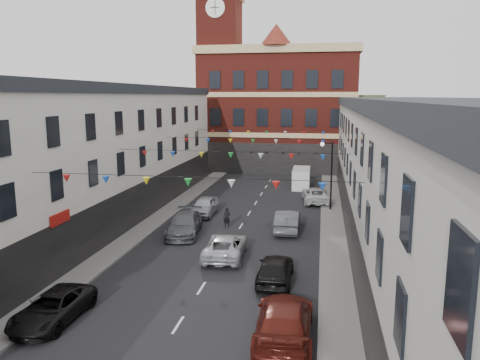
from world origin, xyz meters
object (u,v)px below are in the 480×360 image
Objects in this scene: car_left_e at (205,206)px; car_right_e at (288,220)px; car_right_f at (316,195)px; pedestrian at (227,218)px; car_right_d at (275,269)px; moving_car at (225,246)px; car_left_d at (184,224)px; car_right_c at (284,320)px; white_van at (301,178)px; car_left_c at (53,308)px; street_lamp at (329,166)px.

car_right_e reaches higher than car_left_e.
pedestrian is at bearing 50.71° from car_right_f.
car_right_e reaches higher than car_right_d.
pedestrian reaches higher than moving_car.
car_left_d is 1.04× the size of moving_car.
car_right_e is 4.59m from pedestrian.
car_right_c is 10.29m from moving_car.
car_left_d is at bearing -131.70° from pedestrian.
car_left_d is 1.12× the size of white_van.
car_left_c is 0.91× the size of moving_car.
street_lamp reaches higher than pedestrian.
car_right_f is 17.12m from moving_car.
white_van reaches higher than car_right_f.
car_right_c reaches higher than car_right_d.
pedestrian is (-6.49, -9.76, 0.05)m from car_right_f.
car_right_d reaches higher than car_left_c.
car_right_c is at bearing -65.57° from car_left_d.
white_van is (9.30, 32.87, 0.40)m from car_left_c.
car_right_d is at bearing -99.83° from street_lamp.
street_lamp is at bearing -96.25° from car_right_c.
white_van is (3.55, 23.32, 0.33)m from moving_car.
car_right_d is at bearing 34.77° from car_left_c.
car_left_e is at bearing 133.41° from pedestrian.
car_left_e is at bearing 29.34° from car_right_f.
white_van is (-0.85, 32.62, 0.22)m from car_right_c.
street_lamp is 10.47m from pedestrian.
pedestrian is at bearing -64.92° from car_right_d.
car_right_e is (-1.05, 15.70, -0.02)m from car_right_c.
car_right_f is (11.00, 25.84, 0.07)m from car_left_c.
moving_car is (-3.43, 3.47, -0.06)m from car_right_d.
moving_car is (3.85, -9.91, -0.05)m from car_left_e.
moving_car is at bearing -115.69° from street_lamp.
street_lamp is 1.06× the size of car_right_c.
car_right_c is (8.25, -19.22, 0.07)m from car_left_e.
car_right_d reaches higher than pedestrian.
pedestrian is at bearing -138.96° from street_lamp.
white_van is at bearing -101.72° from moving_car.
car_right_e is 3.20× the size of pedestrian.
car_right_d is at bearing 89.68° from car_right_e.
car_right_f is 7.24m from white_van.
car_right_c reaches higher than moving_car.
white_van is (-2.75, 10.23, -2.86)m from street_lamp.
car_left_d is at bearing -89.93° from car_left_e.
car_right_e is (-0.08, 9.86, 0.04)m from car_right_d.
street_lamp is at bearing -99.77° from car_right_d.
car_right_c is at bearing 99.43° from car_right_d.
white_van is (0.20, 16.93, 0.24)m from car_right_e.
pedestrian is at bearing -71.81° from car_right_c.
car_left_e is 15.24m from car_right_d.
car_right_d is 19.84m from car_right_f.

